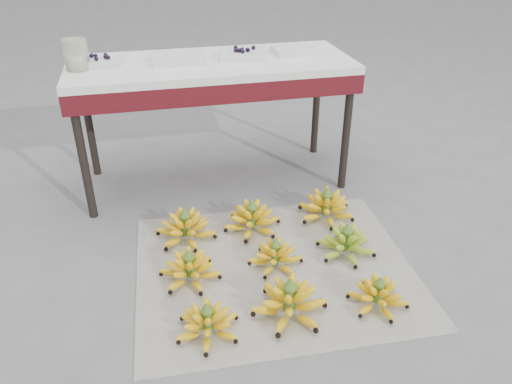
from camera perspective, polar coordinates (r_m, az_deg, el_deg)
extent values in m
plane|color=#5F5F61|center=(2.35, 2.55, -8.30)|extent=(60.00, 60.00, 0.00)
cube|color=white|center=(2.33, 2.15, -8.73)|extent=(1.29, 1.10, 0.01)
ellipsoid|color=#FFC800|center=(2.00, -5.52, -14.99)|extent=(0.29, 0.29, 0.08)
ellipsoid|color=#FFC800|center=(1.98, -5.56, -14.32)|extent=(0.20, 0.20, 0.06)
ellipsoid|color=#FFC800|center=(1.96, -5.61, -13.66)|extent=(0.13, 0.13, 0.05)
cylinder|color=#486F24|center=(1.98, -5.56, -14.32)|extent=(0.04, 0.04, 0.10)
cone|color=#486F24|center=(1.94, -5.66, -12.91)|extent=(0.05, 0.05, 0.04)
ellipsoid|color=#FFC800|center=(2.07, 3.85, -12.79)|extent=(0.34, 0.34, 0.09)
ellipsoid|color=#FFC800|center=(2.05, 3.89, -11.98)|extent=(0.24, 0.24, 0.07)
ellipsoid|color=#FFC800|center=(2.02, 3.93, -11.19)|extent=(0.16, 0.16, 0.06)
cylinder|color=#486F24|center=(2.05, 3.89, -11.98)|extent=(0.05, 0.05, 0.12)
cone|color=#486F24|center=(1.99, 3.97, -10.28)|extent=(0.06, 0.06, 0.05)
ellipsoid|color=#FFC800|center=(2.17, 13.73, -11.68)|extent=(0.28, 0.28, 0.07)
ellipsoid|color=#FFC800|center=(2.15, 13.83, -11.04)|extent=(0.20, 0.20, 0.05)
ellipsoid|color=#FFC800|center=(2.13, 13.93, -10.43)|extent=(0.13, 0.13, 0.05)
cylinder|color=#486F24|center=(2.15, 13.83, -11.04)|extent=(0.04, 0.04, 0.10)
cone|color=#486F24|center=(2.11, 14.04, -9.73)|extent=(0.05, 0.05, 0.04)
ellipsoid|color=#FFC800|center=(2.26, -7.54, -9.05)|extent=(0.34, 0.34, 0.08)
ellipsoid|color=#FFC800|center=(2.23, -7.60, -8.35)|extent=(0.24, 0.24, 0.06)
ellipsoid|color=#FFC800|center=(2.21, -7.66, -7.68)|extent=(0.16, 0.16, 0.05)
cylinder|color=#486F24|center=(2.23, -7.60, -8.35)|extent=(0.04, 0.04, 0.11)
cone|color=#486F24|center=(2.19, -7.72, -6.91)|extent=(0.05, 0.05, 0.04)
ellipsoid|color=#FFC800|center=(2.32, 2.24, -7.62)|extent=(0.30, 0.30, 0.07)
ellipsoid|color=#FFC800|center=(2.30, 2.26, -6.99)|extent=(0.21, 0.21, 0.05)
ellipsoid|color=#FFC800|center=(2.28, 2.27, -6.38)|extent=(0.14, 0.14, 0.05)
cylinder|color=#486F24|center=(2.30, 2.26, -6.99)|extent=(0.04, 0.04, 0.10)
cone|color=#486F24|center=(2.26, 2.29, -5.69)|extent=(0.05, 0.05, 0.04)
ellipsoid|color=#80BD2D|center=(2.43, 10.24, -6.07)|extent=(0.35, 0.35, 0.08)
ellipsoid|color=#80BD2D|center=(2.41, 10.31, -5.37)|extent=(0.25, 0.25, 0.06)
ellipsoid|color=#80BD2D|center=(2.39, 10.38, -4.71)|extent=(0.16, 0.16, 0.05)
cylinder|color=#486F24|center=(2.41, 10.31, -5.37)|extent=(0.05, 0.05, 0.11)
cone|color=#486F24|center=(2.37, 10.47, -3.95)|extent=(0.05, 0.05, 0.04)
ellipsoid|color=#FFC800|center=(2.51, -8.00, -4.46)|extent=(0.37, 0.37, 0.09)
ellipsoid|color=#FFC800|center=(2.49, -8.06, -3.74)|extent=(0.26, 0.26, 0.07)
ellipsoid|color=#FFC800|center=(2.47, -8.12, -3.04)|extent=(0.17, 0.17, 0.05)
cylinder|color=#486F24|center=(2.49, -8.06, -3.74)|extent=(0.05, 0.05, 0.12)
cone|color=#486F24|center=(2.45, -8.19, -2.24)|extent=(0.06, 0.06, 0.04)
ellipsoid|color=#FFC800|center=(2.56, -0.44, -3.47)|extent=(0.35, 0.35, 0.09)
ellipsoid|color=#FFC800|center=(2.54, -0.44, -2.76)|extent=(0.25, 0.25, 0.06)
ellipsoid|color=#FFC800|center=(2.52, -0.44, -2.09)|extent=(0.16, 0.16, 0.05)
cylinder|color=#486F24|center=(2.54, -0.44, -2.76)|extent=(0.05, 0.05, 0.12)
cone|color=#486F24|center=(2.50, -0.45, -1.32)|extent=(0.06, 0.06, 0.04)
ellipsoid|color=#FFC800|center=(2.68, 8.01, -2.02)|extent=(0.34, 0.34, 0.09)
ellipsoid|color=#FFC800|center=(2.66, 8.06, -1.31)|extent=(0.24, 0.24, 0.07)
ellipsoid|color=#FFC800|center=(2.64, 8.12, -0.63)|extent=(0.16, 0.16, 0.06)
cylinder|color=#486F24|center=(2.66, 8.06, -1.31)|extent=(0.05, 0.05, 0.12)
cone|color=#486F24|center=(2.62, 8.18, 0.14)|extent=(0.06, 0.06, 0.04)
cylinder|color=black|center=(2.67, -19.16, 3.65)|extent=(0.04, 0.04, 0.69)
cylinder|color=black|center=(2.87, 10.27, 6.64)|extent=(0.04, 0.04, 0.69)
cylinder|color=black|center=(3.14, -18.58, 7.61)|extent=(0.04, 0.04, 0.69)
cylinder|color=black|center=(3.31, 6.92, 10.06)|extent=(0.04, 0.04, 0.69)
cube|color=#520F11|center=(2.81, -5.06, 12.93)|extent=(1.52, 0.61, 0.10)
cube|color=white|center=(2.79, -5.13, 14.32)|extent=(1.52, 0.61, 0.04)
cube|color=silver|center=(2.79, -17.55, 13.92)|extent=(0.26, 0.21, 0.04)
sphere|color=black|center=(2.81, -17.86, 14.60)|extent=(0.02, 0.02, 0.02)
sphere|color=black|center=(2.82, -18.68, 14.49)|extent=(0.02, 0.02, 0.02)
sphere|color=black|center=(2.83, -18.29, 14.60)|extent=(0.02, 0.02, 0.02)
sphere|color=black|center=(2.76, -16.54, 14.54)|extent=(0.02, 0.02, 0.02)
sphere|color=black|center=(2.82, -16.82, 14.78)|extent=(0.02, 0.02, 0.02)
sphere|color=black|center=(2.75, -18.90, 14.11)|extent=(0.02, 0.02, 0.02)
sphere|color=black|center=(2.80, -18.81, 14.37)|extent=(0.02, 0.02, 0.02)
sphere|color=black|center=(2.75, -17.79, 14.30)|extent=(0.02, 0.02, 0.02)
sphere|color=black|center=(2.78, -16.85, 14.59)|extent=(0.02, 0.02, 0.02)
sphere|color=black|center=(2.77, -16.65, 14.55)|extent=(0.02, 0.02, 0.02)
cube|color=silver|center=(2.77, -8.85, 14.89)|extent=(0.28, 0.20, 0.04)
cube|color=silver|center=(2.82, -1.65, 15.42)|extent=(0.26, 0.21, 0.04)
sphere|color=black|center=(2.84, -0.29, 16.19)|extent=(0.02, 0.02, 0.02)
sphere|color=black|center=(2.79, -1.83, 15.90)|extent=(0.02, 0.02, 0.02)
sphere|color=black|center=(2.84, -2.34, 16.16)|extent=(0.02, 0.02, 0.02)
sphere|color=black|center=(2.80, -0.99, 15.95)|extent=(0.02, 0.02, 0.02)
sphere|color=black|center=(2.79, -1.95, 15.89)|extent=(0.02, 0.02, 0.02)
sphere|color=black|center=(2.79, -0.93, 15.94)|extent=(0.02, 0.02, 0.02)
sphere|color=black|center=(2.77, -1.53, 15.79)|extent=(0.02, 0.02, 0.02)
sphere|color=black|center=(2.80, -1.61, 15.98)|extent=(0.02, 0.02, 0.02)
sphere|color=black|center=(2.79, -2.34, 15.89)|extent=(0.02, 0.02, 0.02)
cube|color=silver|center=(2.92, 4.37, 15.82)|extent=(0.24, 0.18, 0.04)
cylinder|color=#E2F5C3|center=(2.75, -19.84, 14.56)|extent=(0.13, 0.13, 0.15)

